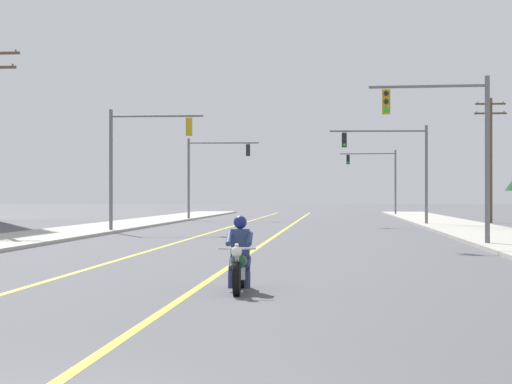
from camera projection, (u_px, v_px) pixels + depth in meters
name	position (u px, v px, depth m)	size (l,w,h in m)	color
lane_stripe_center	(286.00, 229.00, 52.49)	(0.16, 100.00, 0.01)	yellow
lane_stripe_left	(224.00, 229.00, 52.78)	(0.16, 100.00, 0.01)	yellow
sidewalk_kerb_right	(481.00, 232.00, 46.68)	(4.40, 110.00, 0.14)	#ADA89E
sidewalk_kerb_left	(83.00, 230.00, 48.37)	(4.40, 110.00, 0.14)	#ADA89E
motorcycle_with_rider	(239.00, 261.00, 18.11)	(0.70, 2.19, 1.46)	black
traffic_signal_near_right	(453.00, 135.00, 34.23)	(4.36, 0.42, 6.20)	slate
traffic_signal_near_left	(137.00, 151.00, 47.28)	(4.76, 0.38, 6.20)	slate
traffic_signal_mid_right	(398.00, 158.00, 58.08)	(6.04, 0.62, 6.20)	slate
traffic_signal_mid_left	(209.00, 166.00, 71.26)	(5.41, 0.42, 6.20)	slate
traffic_signal_far_right	(379.00, 172.00, 89.20)	(5.34, 0.53, 6.20)	slate
utility_pole_right_far	(490.00, 155.00, 64.20)	(2.18, 0.26, 8.53)	brown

